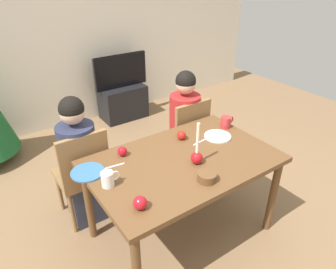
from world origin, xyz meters
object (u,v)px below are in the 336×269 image
(person_left_child, at_px, (81,164))
(tv_stand, at_px, (123,102))
(apple_by_right_mug, at_px, (181,135))
(plate_right, at_px, (218,136))
(candle_centerpiece, at_px, (197,155))
(apple_near_candle, at_px, (122,151))
(mug_left, at_px, (108,179))
(chair_left, at_px, (83,172))
(mug_right, at_px, (226,122))
(dining_table, at_px, (183,168))
(person_right_child, at_px, (184,129))
(bowl_walnuts, at_px, (207,177))
(chair_right, at_px, (186,135))
(plate_left, at_px, (88,172))
(tv, at_px, (121,71))
(apple_by_left_plate, at_px, (140,203))

(person_left_child, height_order, tv_stand, person_left_child)
(apple_by_right_mug, bearing_deg, plate_right, -27.36)
(candle_centerpiece, height_order, apple_near_candle, candle_centerpiece)
(person_left_child, relative_size, mug_left, 8.95)
(chair_left, relative_size, apple_by_right_mug, 11.82)
(tv_stand, xyz_separation_m, mug_right, (-0.02, -2.10, 0.56))
(dining_table, relative_size, plate_right, 6.19)
(person_right_child, distance_m, tv_stand, 1.70)
(bowl_walnuts, bearing_deg, apple_near_candle, 118.56)
(person_left_child, bearing_deg, mug_left, -90.89)
(chair_right, height_order, plate_left, chair_right)
(tv, relative_size, candle_centerpiece, 2.41)
(person_right_child, relative_size, apple_near_candle, 15.96)
(plate_right, height_order, mug_right, mug_right)
(candle_centerpiece, distance_m, bowl_walnuts, 0.22)
(plate_right, bearing_deg, chair_left, 153.81)
(tv_stand, bearing_deg, person_left_child, -126.48)
(candle_centerpiece, relative_size, apple_near_candle, 4.46)
(apple_by_right_mug, bearing_deg, dining_table, -124.18)
(tv, distance_m, mug_left, 2.58)
(person_right_child, bearing_deg, mug_right, -74.97)
(apple_near_candle, distance_m, apple_by_left_plate, 0.60)
(dining_table, relative_size, chair_right, 1.56)
(bowl_walnuts, xyz_separation_m, apple_near_candle, (-0.33, 0.60, 0.01))
(apple_by_left_plate, bearing_deg, mug_left, 101.42)
(candle_centerpiece, relative_size, plate_right, 1.45)
(dining_table, relative_size, mug_left, 10.69)
(candle_centerpiece, distance_m, mug_left, 0.65)
(bowl_walnuts, bearing_deg, apple_by_left_plate, 177.64)
(person_left_child, relative_size, plate_right, 5.18)
(candle_centerpiece, bearing_deg, mug_left, 168.69)
(mug_right, distance_m, bowl_walnuts, 0.81)
(person_left_child, relative_size, bowl_walnuts, 9.01)
(mug_right, relative_size, apple_by_left_plate, 1.60)
(mug_left, relative_size, bowl_walnuts, 1.01)
(mug_right, height_order, apple_by_left_plate, mug_right)
(person_right_child, distance_m, mug_right, 0.51)
(chair_right, height_order, mug_left, chair_right)
(bowl_walnuts, bearing_deg, plate_right, 40.45)
(tv_stand, bearing_deg, mug_left, -118.63)
(chair_right, bearing_deg, person_left_child, 178.29)
(tv_stand, bearing_deg, apple_near_candle, -116.52)
(chair_left, bearing_deg, person_right_child, 1.71)
(plate_right, bearing_deg, apple_near_candle, 165.79)
(chair_right, relative_size, person_left_child, 0.77)
(chair_right, bearing_deg, apple_near_candle, -160.45)
(tv, bearing_deg, mug_right, -90.65)
(person_right_child, bearing_deg, chair_right, -90.00)
(plate_right, bearing_deg, mug_right, 26.96)
(candle_centerpiece, xyz_separation_m, mug_left, (-0.64, 0.13, -0.01))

